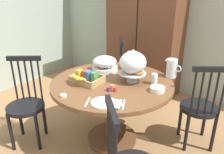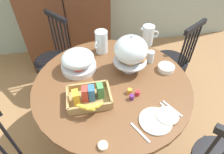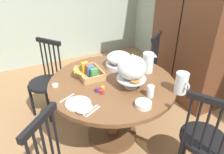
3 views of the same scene
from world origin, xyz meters
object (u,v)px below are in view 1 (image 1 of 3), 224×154
fruit_platter_covered (105,64)px  butter_dish (63,96)px  wooden_armoire (145,33)px  china_plate_small (113,104)px  milk_pitcher (172,69)px  dining_table (112,98)px  windsor_chair_far_side (200,109)px  windsor_chair_by_cabinet (26,106)px  windsor_chair_near_window (112,74)px  orange_juice_pitcher (132,62)px  cereal_basket (86,78)px  china_plate_large (104,103)px  cereal_bowl (157,89)px  pastry_stand_with_dome (133,64)px  drinking_glass (154,79)px

fruit_platter_covered → butter_dish: fruit_platter_covered is taller
wooden_armoire → china_plate_small: size_ratio=13.07×
wooden_armoire → milk_pitcher: size_ratio=9.73×
dining_table → windsor_chair_far_side: (0.80, 0.48, -0.09)m
windsor_chair_by_cabinet → china_plate_small: windsor_chair_by_cabinet is taller
fruit_platter_covered → butter_dish: size_ratio=5.00×
windsor_chair_near_window → butter_dish: bearing=-73.5°
orange_juice_pitcher → cereal_basket: size_ratio=0.68×
china_plate_large → cereal_bowl: size_ratio=1.57×
dining_table → pastry_stand_with_dome: (0.18, 0.12, 0.40)m
pastry_stand_with_dome → orange_juice_pitcher: bearing=121.3°
wooden_armoire → windsor_chair_near_window: (-0.19, -0.64, -0.53)m
orange_juice_pitcher → china_plate_small: 0.90m
butter_dish → dining_table: bearing=73.6°
pastry_stand_with_dome → windsor_chair_near_window: bearing=138.0°
drinking_glass → butter_dish: 0.91m
wooden_armoire → butter_dish: (0.19, -1.94, -0.23)m
windsor_chair_near_window → orange_juice_pitcher: bearing=-32.1°
windsor_chair_far_side → china_plate_large: windsor_chair_far_side is taller
wooden_armoire → butter_dish: 1.96m
windsor_chair_by_cabinet → milk_pitcher: windsor_chair_by_cabinet is taller
china_plate_small → cereal_bowl: cereal_bowl is taller
orange_juice_pitcher → milk_pitcher: bearing=5.0°
china_plate_small → drinking_glass: 0.61m
milk_pitcher → orange_juice_pitcher: bearing=-175.0°
windsor_chair_near_window → pastry_stand_with_dome: 1.08m
drinking_glass → china_plate_large: bearing=-105.8°
windsor_chair_near_window → china_plate_small: windsor_chair_near_window is taller
milk_pitcher → fruit_platter_covered: bearing=-159.4°
windsor_chair_far_side → fruit_platter_covered: (-1.05, -0.27, 0.37)m
windsor_chair_far_side → milk_pitcher: size_ratio=4.84×
dining_table → china_plate_large: 0.52m
milk_pitcher → cereal_basket: (-0.66, -0.65, -0.04)m
dining_table → fruit_platter_covered: (-0.25, 0.21, 0.28)m
orange_juice_pitcher → drinking_glass: size_ratio=1.97×
milk_pitcher → cereal_bowl: bearing=-85.9°
windsor_chair_near_window → pastry_stand_with_dome: (0.72, -0.65, 0.48)m
drinking_glass → wooden_armoire: bearing=121.3°
wooden_armoire → drinking_glass: bearing=-58.7°
wooden_armoire → fruit_platter_covered: (0.10, -1.19, -0.16)m
cereal_bowl → butter_dish: cereal_bowl is taller
cereal_basket → butter_dish: size_ratio=5.27×
windsor_chair_by_cabinet → cereal_bowl: size_ratio=6.96×
dining_table → windsor_chair_by_cabinet: bearing=-144.9°
windsor_chair_far_side → orange_juice_pitcher: windsor_chair_far_side is taller
cereal_basket → butter_dish: cereal_basket is taller
dining_table → windsor_chair_far_side: 0.94m
windsor_chair_near_window → china_plate_small: size_ratio=6.50×
windsor_chair_near_window → windsor_chair_far_side: (1.34, -0.28, 0.00)m
china_plate_small → butter_dish: same height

